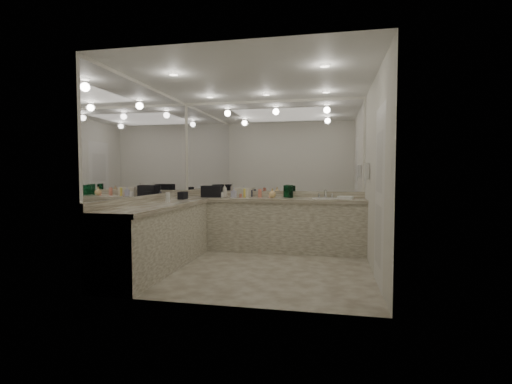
% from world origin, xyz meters
% --- Properties ---
extents(floor, '(3.20, 3.20, 0.00)m').
position_xyz_m(floor, '(0.00, 0.00, 0.00)').
color(floor, beige).
rests_on(floor, ground).
extents(ceiling, '(3.20, 3.20, 0.00)m').
position_xyz_m(ceiling, '(0.00, 0.00, 2.60)').
color(ceiling, white).
rests_on(ceiling, floor).
extents(wall_back, '(3.20, 0.02, 2.60)m').
position_xyz_m(wall_back, '(0.00, 1.50, 1.30)').
color(wall_back, silver).
rests_on(wall_back, floor).
extents(wall_left, '(0.02, 3.00, 2.60)m').
position_xyz_m(wall_left, '(-1.60, 0.00, 1.30)').
color(wall_left, silver).
rests_on(wall_left, floor).
extents(wall_right, '(0.02, 3.00, 2.60)m').
position_xyz_m(wall_right, '(1.60, 0.00, 1.30)').
color(wall_right, silver).
rests_on(wall_right, floor).
extents(vanity_back_base, '(3.20, 0.60, 0.84)m').
position_xyz_m(vanity_back_base, '(0.00, 1.20, 0.42)').
color(vanity_back_base, beige).
rests_on(vanity_back_base, floor).
extents(vanity_back_top, '(3.20, 0.64, 0.06)m').
position_xyz_m(vanity_back_top, '(0.00, 1.19, 0.87)').
color(vanity_back_top, beige).
rests_on(vanity_back_top, vanity_back_base).
extents(vanity_left_base, '(0.60, 2.40, 0.84)m').
position_xyz_m(vanity_left_base, '(-1.30, -0.30, 0.42)').
color(vanity_left_base, beige).
rests_on(vanity_left_base, floor).
extents(vanity_left_top, '(0.64, 2.42, 0.06)m').
position_xyz_m(vanity_left_top, '(-1.29, -0.30, 0.87)').
color(vanity_left_top, beige).
rests_on(vanity_left_top, vanity_left_base).
extents(backsplash_back, '(3.20, 0.04, 0.10)m').
position_xyz_m(backsplash_back, '(0.00, 1.48, 0.95)').
color(backsplash_back, beige).
rests_on(backsplash_back, vanity_back_top).
extents(backsplash_left, '(0.04, 3.00, 0.10)m').
position_xyz_m(backsplash_left, '(-1.58, 0.00, 0.95)').
color(backsplash_left, beige).
rests_on(backsplash_left, vanity_left_top).
extents(mirror_back, '(3.12, 0.01, 1.55)m').
position_xyz_m(mirror_back, '(0.00, 1.49, 1.77)').
color(mirror_back, white).
rests_on(mirror_back, wall_back).
extents(mirror_left, '(0.01, 2.92, 1.55)m').
position_xyz_m(mirror_left, '(-1.59, 0.00, 1.77)').
color(mirror_left, white).
rests_on(mirror_left, wall_left).
extents(sink, '(0.44, 0.44, 0.03)m').
position_xyz_m(sink, '(0.95, 1.20, 0.90)').
color(sink, white).
rests_on(sink, vanity_back_top).
extents(faucet, '(0.24, 0.16, 0.14)m').
position_xyz_m(faucet, '(0.95, 1.41, 0.97)').
color(faucet, silver).
rests_on(faucet, vanity_back_top).
extents(wall_phone, '(0.06, 0.10, 0.24)m').
position_xyz_m(wall_phone, '(1.56, 0.70, 1.35)').
color(wall_phone, white).
rests_on(wall_phone, wall_right).
extents(door, '(0.02, 0.82, 2.10)m').
position_xyz_m(door, '(1.59, -0.50, 1.05)').
color(door, white).
rests_on(door, wall_right).
extents(black_toiletry_bag, '(0.36, 0.25, 0.20)m').
position_xyz_m(black_toiletry_bag, '(-0.99, 1.15, 1.00)').
color(black_toiletry_bag, black).
rests_on(black_toiletry_bag, vanity_back_top).
extents(black_bag_spill, '(0.11, 0.22, 0.12)m').
position_xyz_m(black_bag_spill, '(-1.30, 0.60, 0.96)').
color(black_bag_spill, black).
rests_on(black_bag_spill, vanity_left_top).
extents(cream_cosmetic_case, '(0.32, 0.24, 0.16)m').
position_xyz_m(cream_cosmetic_case, '(-0.48, 1.29, 0.98)').
color(cream_cosmetic_case, beige).
rests_on(cream_cosmetic_case, vanity_back_top).
extents(hand_towel, '(0.27, 0.22, 0.04)m').
position_xyz_m(hand_towel, '(1.27, 1.22, 0.92)').
color(hand_towel, white).
rests_on(hand_towel, vanity_back_top).
extents(lotion_left, '(0.06, 0.06, 0.15)m').
position_xyz_m(lotion_left, '(-1.30, 0.04, 0.97)').
color(lotion_left, white).
rests_on(lotion_left, vanity_left_top).
extents(soap_bottle_a, '(0.10, 0.10, 0.23)m').
position_xyz_m(soap_bottle_a, '(-0.79, 1.23, 1.02)').
color(soap_bottle_a, beige).
rests_on(soap_bottle_a, vanity_back_top).
extents(soap_bottle_b, '(0.09, 0.10, 0.17)m').
position_xyz_m(soap_bottle_b, '(-0.59, 1.11, 0.99)').
color(soap_bottle_b, silver).
rests_on(soap_bottle_b, vanity_back_top).
extents(soap_bottle_c, '(0.15, 0.15, 0.16)m').
position_xyz_m(soap_bottle_c, '(0.06, 1.20, 0.98)').
color(soap_bottle_c, '#E9C07A').
rests_on(soap_bottle_c, vanity_back_top).
extents(green_bottle_0, '(0.06, 0.06, 0.19)m').
position_xyz_m(green_bottle_0, '(0.37, 1.24, 1.00)').
color(green_bottle_0, '#0B4F26').
rests_on(green_bottle_0, vanity_back_top).
extents(green_bottle_1, '(0.07, 0.07, 0.20)m').
position_xyz_m(green_bottle_1, '(0.34, 1.33, 1.00)').
color(green_bottle_1, '#0B4F26').
rests_on(green_bottle_1, vanity_back_top).
extents(green_bottle_2, '(0.07, 0.07, 0.21)m').
position_xyz_m(green_bottle_2, '(0.27, 1.36, 1.00)').
color(green_bottle_2, '#0B4F26').
rests_on(green_bottle_2, vanity_back_top).
extents(green_bottle_3, '(0.06, 0.06, 0.19)m').
position_xyz_m(green_bottle_3, '(0.38, 1.30, 1.00)').
color(green_bottle_3, '#0B4F26').
rests_on(green_bottle_3, vanity_back_top).
extents(amenity_bottle_0, '(0.05, 0.05, 0.06)m').
position_xyz_m(amenity_bottle_0, '(0.03, 1.21, 0.93)').
color(amenity_bottle_0, '#E57F66').
rests_on(amenity_bottle_0, vanity_back_top).
extents(amenity_bottle_1, '(0.05, 0.05, 0.15)m').
position_xyz_m(amenity_bottle_1, '(-0.42, 1.20, 0.97)').
color(amenity_bottle_1, '#F2D84C').
rests_on(amenity_bottle_1, vanity_back_top).
extents(amenity_bottle_2, '(0.06, 0.06, 0.15)m').
position_xyz_m(amenity_bottle_2, '(-0.16, 1.26, 0.97)').
color(amenity_bottle_2, '#E57F66').
rests_on(amenity_bottle_2, vanity_back_top).
extents(amenity_bottle_3, '(0.05, 0.05, 0.06)m').
position_xyz_m(amenity_bottle_3, '(-0.49, 1.21, 0.93)').
color(amenity_bottle_3, '#E57F66').
rests_on(amenity_bottle_3, vanity_back_top).
extents(amenity_bottle_4, '(0.05, 0.05, 0.12)m').
position_xyz_m(amenity_bottle_4, '(-0.33, 1.34, 0.96)').
color(amenity_bottle_4, '#3F3F4C').
rests_on(amenity_bottle_4, vanity_back_top).
extents(amenity_bottle_5, '(0.04, 0.04, 0.08)m').
position_xyz_m(amenity_bottle_5, '(-1.19, 1.22, 0.94)').
color(amenity_bottle_5, '#3F3F4C').
rests_on(amenity_bottle_5, vanity_back_top).
extents(amenity_bottle_6, '(0.07, 0.07, 0.09)m').
position_xyz_m(amenity_bottle_6, '(-0.81, 1.16, 0.94)').
color(amenity_bottle_6, white).
rests_on(amenity_bottle_6, vanity_back_top).
extents(amenity_bottle_7, '(0.06, 0.06, 0.09)m').
position_xyz_m(amenity_bottle_7, '(-1.12, 1.17, 0.95)').
color(amenity_bottle_7, white).
rests_on(amenity_bottle_7, vanity_back_top).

